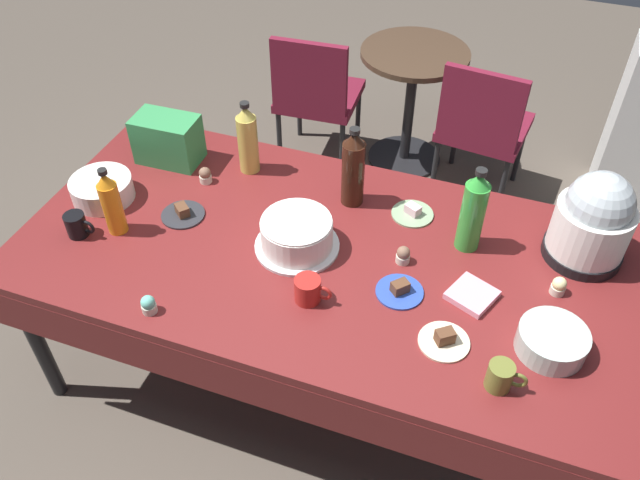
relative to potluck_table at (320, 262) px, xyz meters
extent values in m
plane|color=brown|center=(0.00, 0.00, -0.69)|extent=(9.00, 9.00, 0.00)
cube|color=maroon|center=(0.00, 0.00, 0.04)|extent=(2.20, 1.10, 0.04)
cylinder|color=black|center=(-1.02, -0.47, -0.33)|extent=(0.06, 0.06, 0.71)
cylinder|color=black|center=(-1.02, 0.47, -0.33)|extent=(0.06, 0.06, 0.71)
cylinder|color=black|center=(1.02, 0.47, -0.33)|extent=(0.06, 0.06, 0.71)
cube|color=maroon|center=(0.00, -0.55, -0.07)|extent=(2.20, 0.01, 0.18)
cube|color=maroon|center=(0.00, 0.55, -0.07)|extent=(2.20, 0.01, 0.18)
cylinder|color=silver|center=(-0.08, -0.01, 0.07)|extent=(0.31, 0.31, 0.01)
cylinder|color=white|center=(-0.08, -0.01, 0.13)|extent=(0.26, 0.26, 0.11)
cylinder|color=white|center=(-0.08, -0.01, 0.18)|extent=(0.25, 0.25, 0.01)
cylinder|color=black|center=(0.89, 0.30, 0.08)|extent=(0.28, 0.28, 0.04)
cylinder|color=white|center=(0.89, 0.30, 0.19)|extent=(0.27, 0.27, 0.18)
sphere|color=#B2BCC1|center=(0.89, 0.30, 0.30)|extent=(0.23, 0.23, 0.23)
cylinder|color=#B2C6BC|center=(0.82, -0.17, 0.10)|extent=(0.22, 0.22, 0.08)
cylinder|color=silver|center=(-0.90, -0.01, 0.11)|extent=(0.24, 0.24, 0.09)
cylinder|color=#2D2D33|center=(-0.56, 0.00, 0.07)|extent=(0.17, 0.17, 0.01)
cube|color=brown|center=(-0.56, 0.00, 0.09)|extent=(0.07, 0.07, 0.04)
cylinder|color=#8CA87F|center=(0.27, 0.30, 0.07)|extent=(0.16, 0.16, 0.01)
cube|color=beige|center=(0.27, 0.30, 0.09)|extent=(0.07, 0.06, 0.04)
cylinder|color=#2D4CB2|center=(0.32, -0.10, 0.07)|extent=(0.16, 0.16, 0.01)
cube|color=brown|center=(0.32, -0.10, 0.09)|extent=(0.07, 0.07, 0.04)
cylinder|color=beige|center=(0.51, -0.26, 0.07)|extent=(0.16, 0.16, 0.01)
cube|color=brown|center=(0.51, -0.26, 0.09)|extent=(0.07, 0.07, 0.05)
cylinder|color=beige|center=(0.82, 0.08, 0.08)|extent=(0.05, 0.05, 0.03)
sphere|color=beige|center=(0.82, 0.08, 0.11)|extent=(0.05, 0.05, 0.05)
cylinder|color=beige|center=(-0.43, -0.46, 0.08)|extent=(0.05, 0.05, 0.03)
sphere|color=#6BC6B2|center=(-0.43, -0.46, 0.11)|extent=(0.05, 0.05, 0.05)
cylinder|color=beige|center=(0.30, 0.04, 0.08)|extent=(0.05, 0.05, 0.03)
sphere|color=brown|center=(0.30, 0.04, 0.11)|extent=(0.05, 0.05, 0.05)
cylinder|color=beige|center=(-0.57, 0.22, 0.08)|extent=(0.05, 0.05, 0.03)
sphere|color=brown|center=(-0.57, 0.22, 0.11)|extent=(0.05, 0.05, 0.05)
cylinder|color=green|center=(0.49, 0.21, 0.20)|extent=(0.09, 0.09, 0.27)
cone|color=green|center=(0.49, 0.21, 0.36)|extent=(0.08, 0.08, 0.05)
cylinder|color=black|center=(0.49, 0.21, 0.39)|extent=(0.04, 0.04, 0.02)
cylinder|color=gold|center=(-0.44, 0.36, 0.19)|extent=(0.08, 0.08, 0.25)
cone|color=gold|center=(-0.44, 0.36, 0.34)|extent=(0.07, 0.07, 0.05)
cylinder|color=black|center=(-0.44, 0.36, 0.37)|extent=(0.04, 0.04, 0.02)
cylinder|color=orange|center=(-0.75, -0.15, 0.17)|extent=(0.07, 0.07, 0.21)
cone|color=orange|center=(-0.75, -0.15, 0.30)|extent=(0.07, 0.07, 0.05)
cylinder|color=black|center=(-0.75, -0.15, 0.33)|extent=(0.03, 0.03, 0.02)
cylinder|color=#33190F|center=(0.02, 0.30, 0.20)|extent=(0.09, 0.09, 0.27)
cone|color=#33190F|center=(0.02, 0.30, 0.35)|extent=(0.08, 0.08, 0.05)
cylinder|color=black|center=(0.02, 0.30, 0.39)|extent=(0.04, 0.04, 0.02)
cylinder|color=olive|center=(0.69, -0.36, 0.11)|extent=(0.08, 0.08, 0.09)
torus|color=olive|center=(0.74, -0.36, 0.11)|extent=(0.06, 0.01, 0.06)
cylinder|color=#B2231E|center=(0.04, -0.24, 0.11)|extent=(0.09, 0.09, 0.09)
torus|color=#B2231E|center=(0.10, -0.24, 0.11)|extent=(0.06, 0.01, 0.06)
cylinder|color=black|center=(-0.87, -0.22, 0.11)|extent=(0.08, 0.08, 0.09)
torus|color=black|center=(-0.82, -0.22, 0.11)|extent=(0.06, 0.01, 0.06)
cube|color=#338C4C|center=(-0.78, 0.31, 0.16)|extent=(0.26, 0.17, 0.20)
cube|color=pink|center=(0.56, -0.04, 0.07)|extent=(0.18, 0.18, 0.02)
cube|color=maroon|center=(-0.55, 1.52, -0.26)|extent=(0.47, 0.47, 0.05)
cube|color=maroon|center=(-0.54, 1.32, -0.04)|extent=(0.42, 0.06, 0.40)
cylinder|color=black|center=(-0.37, 1.72, -0.49)|extent=(0.03, 0.03, 0.40)
cylinder|color=black|center=(-0.75, 1.69, -0.49)|extent=(0.03, 0.03, 0.40)
cylinder|color=black|center=(-0.35, 1.34, -0.49)|extent=(0.03, 0.03, 0.40)
cylinder|color=black|center=(-0.73, 1.31, -0.49)|extent=(0.03, 0.03, 0.40)
cube|color=maroon|center=(0.40, 1.52, -0.26)|extent=(0.49, 0.49, 0.05)
cube|color=maroon|center=(0.38, 1.32, -0.04)|extent=(0.42, 0.09, 0.40)
cylinder|color=black|center=(0.61, 1.68, -0.49)|extent=(0.03, 0.03, 0.40)
cylinder|color=black|center=(0.23, 1.73, -0.49)|extent=(0.03, 0.03, 0.40)
cylinder|color=black|center=(0.57, 1.30, -0.49)|extent=(0.03, 0.03, 0.40)
cylinder|color=black|center=(0.19, 1.35, -0.49)|extent=(0.03, 0.03, 0.40)
cylinder|color=#473323|center=(-0.05, 1.67, 0.02)|extent=(0.60, 0.60, 0.03)
cylinder|color=black|center=(-0.05, 1.67, -0.33)|extent=(0.06, 0.06, 0.67)
cylinder|color=black|center=(-0.05, 1.67, -0.68)|extent=(0.44, 0.44, 0.02)
camera|label=1|loc=(0.57, -1.59, 1.70)|focal=36.47mm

